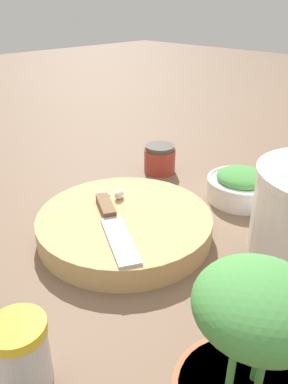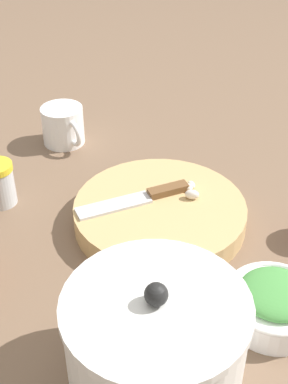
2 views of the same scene
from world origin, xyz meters
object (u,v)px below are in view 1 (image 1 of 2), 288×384
cutting_board (123,225)px  chef_knife (112,222)px  herb_bowl (241,185)px  garlic_cloves (112,195)px  honey_jar (160,159)px  spice_jar (22,354)px

cutting_board → chef_knife: bearing=16.9°
chef_knife → herb_bowl: 0.30m
garlic_cloves → honey_jar: (-0.22, -0.08, -0.02)m
spice_jar → honey_jar: spice_jar is taller
cutting_board → garlic_cloves: 0.07m
herb_bowl → spice_jar: (0.52, 0.06, 0.01)m
cutting_board → garlic_cloves: size_ratio=6.07×
spice_jar → honey_jar: bearing=-151.5°
honey_jar → garlic_cloves: bearing=20.2°
chef_knife → garlic_cloves: size_ratio=3.93×
garlic_cloves → spice_jar: 0.35m
cutting_board → herb_bowl: bearing=164.8°
garlic_cloves → honey_jar: honey_jar is taller
cutting_board → chef_knife: (0.03, 0.01, 0.02)m
cutting_board → garlic_cloves: bearing=-113.7°
chef_knife → spice_jar: spice_jar is taller
spice_jar → honey_jar: size_ratio=1.13×
chef_knife → garlic_cloves: 0.09m
spice_jar → cutting_board: bearing=-152.9°
chef_knife → honey_jar: (-0.28, -0.15, -0.01)m
cutting_board → honey_jar: size_ratio=4.06×
herb_bowl → honey_jar: bearing=-85.4°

